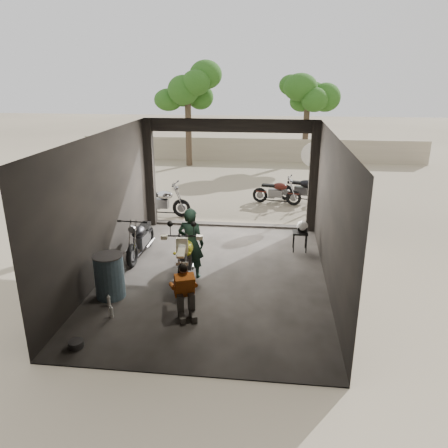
% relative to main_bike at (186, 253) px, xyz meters
% --- Properties ---
extents(ground, '(80.00, 80.00, 0.00)m').
position_rel_main_bike_xyz_m(ground, '(0.60, 0.24, -0.65)').
color(ground, '#7A6D56').
rests_on(ground, ground).
extents(garage, '(7.00, 7.13, 3.20)m').
position_rel_main_bike_xyz_m(garage, '(0.60, 0.79, 0.62)').
color(garage, '#2D2B28').
rests_on(garage, ground).
extents(boundary_wall, '(18.00, 0.30, 1.20)m').
position_rel_main_bike_xyz_m(boundary_wall, '(0.60, 14.24, -0.05)').
color(boundary_wall, gray).
rests_on(boundary_wall, ground).
extents(tree_left, '(2.20, 2.20, 5.60)m').
position_rel_main_bike_xyz_m(tree_left, '(-2.40, 12.74, 3.33)').
color(tree_left, '#382B1E').
rests_on(tree_left, ground).
extents(tree_right, '(2.20, 2.20, 5.00)m').
position_rel_main_bike_xyz_m(tree_right, '(3.40, 14.24, 2.90)').
color(tree_right, '#382B1E').
rests_on(tree_right, ground).
extents(main_bike, '(0.98, 2.03, 1.31)m').
position_rel_main_bike_xyz_m(main_bike, '(0.00, 0.00, 0.00)').
color(main_bike, white).
rests_on(main_bike, ground).
extents(left_bike, '(0.72, 1.67, 1.12)m').
position_rel_main_bike_xyz_m(left_bike, '(-1.40, 1.18, -0.10)').
color(left_bike, black).
rests_on(left_bike, ground).
extents(outside_bike_a, '(1.68, 0.74, 1.12)m').
position_rel_main_bike_xyz_m(outside_bike_a, '(-1.71, 4.49, -0.09)').
color(outside_bike_a, black).
rests_on(outside_bike_a, ground).
extents(outside_bike_b, '(1.61, 0.91, 1.03)m').
position_rel_main_bike_xyz_m(outside_bike_b, '(1.99, 6.31, -0.14)').
color(outside_bike_b, '#481711').
rests_on(outside_bike_b, ground).
extents(outside_bike_c, '(1.74, 1.16, 1.09)m').
position_rel_main_bike_xyz_m(outside_bike_c, '(2.92, 6.65, -0.11)').
color(outside_bike_c, black).
rests_on(outside_bike_c, ground).
extents(rider, '(0.65, 0.48, 1.64)m').
position_rel_main_bike_xyz_m(rider, '(0.08, 0.18, 0.17)').
color(rider, black).
rests_on(rider, ground).
extents(mechanic, '(0.71, 0.81, 0.98)m').
position_rel_main_bike_xyz_m(mechanic, '(0.29, -1.52, -0.17)').
color(mechanic, orange).
rests_on(mechanic, ground).
extents(stool, '(0.39, 0.39, 0.54)m').
position_rel_main_bike_xyz_m(stool, '(2.60, 2.00, -0.19)').
color(stool, black).
rests_on(stool, ground).
extents(helmet, '(0.33, 0.34, 0.28)m').
position_rel_main_bike_xyz_m(helmet, '(2.64, 2.06, 0.02)').
color(helmet, white).
rests_on(helmet, stool).
extents(oil_drum, '(0.65, 0.65, 0.93)m').
position_rel_main_bike_xyz_m(oil_drum, '(-1.40, -0.97, -0.19)').
color(oil_drum, '#436071').
rests_on(oil_drum, ground).
extents(sign_post, '(0.78, 0.08, 2.35)m').
position_rel_main_bike_xyz_m(sign_post, '(3.09, 5.33, 0.93)').
color(sign_post, black).
rests_on(sign_post, ground).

